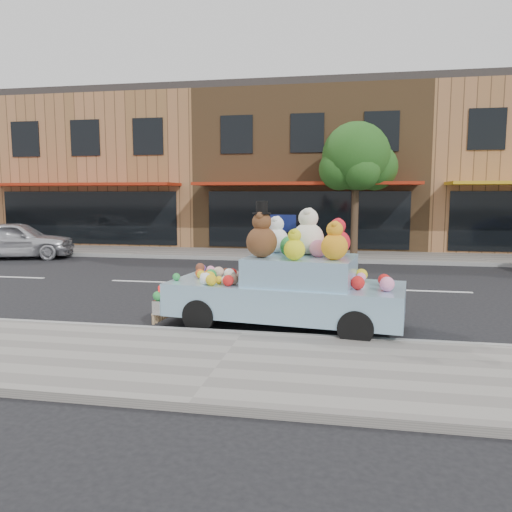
# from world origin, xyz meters

# --- Properties ---
(ground) EXTENTS (120.00, 120.00, 0.00)m
(ground) POSITION_xyz_m (0.00, 0.00, 0.00)
(ground) COLOR black
(ground) RESTS_ON ground
(near_sidewalk) EXTENTS (60.00, 3.00, 0.12)m
(near_sidewalk) POSITION_xyz_m (0.00, -6.50, 0.06)
(near_sidewalk) COLOR gray
(near_sidewalk) RESTS_ON ground
(far_sidewalk) EXTENTS (60.00, 3.00, 0.12)m
(far_sidewalk) POSITION_xyz_m (0.00, 6.50, 0.06)
(far_sidewalk) COLOR gray
(far_sidewalk) RESTS_ON ground
(near_kerb) EXTENTS (60.00, 0.12, 0.13)m
(near_kerb) POSITION_xyz_m (0.00, -5.00, 0.07)
(near_kerb) COLOR gray
(near_kerb) RESTS_ON ground
(far_kerb) EXTENTS (60.00, 0.12, 0.13)m
(far_kerb) POSITION_xyz_m (0.00, 5.00, 0.07)
(far_kerb) COLOR gray
(far_kerb) RESTS_ON ground
(storefront_left) EXTENTS (10.00, 9.80, 7.30)m
(storefront_left) POSITION_xyz_m (-10.00, 11.97, 3.64)
(storefront_left) COLOR #A26C44
(storefront_left) RESTS_ON ground
(storefront_mid) EXTENTS (10.00, 9.80, 7.30)m
(storefront_mid) POSITION_xyz_m (0.00, 11.97, 3.64)
(storefront_mid) COLOR brown
(storefront_mid) RESTS_ON ground
(street_tree) EXTENTS (3.00, 2.70, 5.22)m
(street_tree) POSITION_xyz_m (2.03, 6.55, 3.69)
(street_tree) COLOR #38281C
(street_tree) RESTS_ON ground
(car_silver) EXTENTS (4.59, 2.92, 1.46)m
(car_silver) POSITION_xyz_m (-10.88, 3.99, 0.73)
(car_silver) COLOR silver
(car_silver) RESTS_ON ground
(art_car) EXTENTS (4.66, 2.28, 2.36)m
(art_car) POSITION_xyz_m (0.66, -4.11, 0.82)
(art_car) COLOR black
(art_car) RESTS_ON ground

